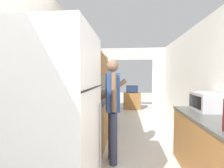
{
  "coord_description": "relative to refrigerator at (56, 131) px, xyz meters",
  "views": [
    {
      "loc": [
        -0.22,
        -0.78,
        1.42
      ],
      "look_at": [
        -0.64,
        3.55,
        1.19
      ],
      "focal_mm": 24.0,
      "sensor_mm": 36.0,
      "label": 1
    }
  ],
  "objects": [
    {
      "name": "knife",
      "position": [
        0.03,
        3.25,
        -0.03
      ],
      "size": [
        0.06,
        0.33,
        0.02
      ],
      "rotation": [
        0.0,
        0.0,
        -0.09
      ],
      "color": "#B7B7BC",
      "rests_on": "counter_left"
    },
    {
      "name": "refrigerator",
      "position": [
        0.0,
        0.0,
        0.0
      ],
      "size": [
        0.75,
        0.77,
        1.83
      ],
      "color": "white",
      "rests_on": "ground_plane"
    },
    {
      "name": "range_oven",
      "position": [
        -0.05,
        2.7,
        -0.47
      ],
      "size": [
        0.66,
        0.74,
        1.02
      ],
      "color": "black",
      "rests_on": "ground_plane"
    },
    {
      "name": "tv_cabinet",
      "position": [
        0.9,
        5.14,
        -0.57
      ],
      "size": [
        0.72,
        0.42,
        0.69
      ],
      "color": "#9E6B38",
      "rests_on": "ground_plane"
    },
    {
      "name": "microwave",
      "position": [
        1.91,
        1.12,
        0.11
      ],
      "size": [
        0.37,
        0.46,
        0.28
      ],
      "color": "#B7B7BC",
      "rests_on": "counter_right"
    },
    {
      "name": "counter_left",
      "position": [
        -0.06,
        2.24,
        -0.47
      ],
      "size": [
        0.62,
        3.87,
        0.88
      ],
      "color": "#9E6B38",
      "rests_on": "ground_plane"
    },
    {
      "name": "television",
      "position": [
        0.9,
        5.1,
        -0.06
      ],
      "size": [
        0.48,
        0.16,
        0.32
      ],
      "color": "black",
      "rests_on": "tv_cabinet"
    },
    {
      "name": "wall_right",
      "position": [
        2.14,
        1.43,
        0.34
      ],
      "size": [
        0.06,
        7.51,
        2.5
      ],
      "color": "silver",
      "rests_on": "ground_plane"
    },
    {
      "name": "wall_left",
      "position": [
        -0.31,
        1.8,
        0.55
      ],
      "size": [
        0.38,
        7.51,
        2.5
      ],
      "color": "silver",
      "rests_on": "ground_plane"
    },
    {
      "name": "wall_far_with_doorway",
      "position": [
        0.87,
        4.61,
        0.52
      ],
      "size": [
        2.87,
        0.06,
        2.5
      ],
      "color": "silver",
      "rests_on": "ground_plane"
    },
    {
      "name": "person",
      "position": [
        0.43,
        1.1,
        -0.01
      ],
      "size": [
        0.54,
        0.43,
        1.68
      ],
      "rotation": [
        0.0,
        0.0,
        1.79
      ],
      "color": "#384266",
      "rests_on": "ground_plane"
    }
  ]
}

